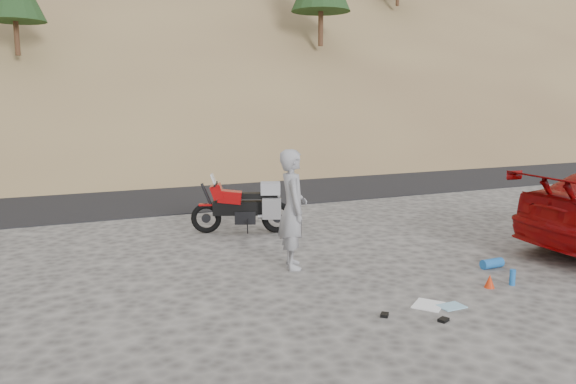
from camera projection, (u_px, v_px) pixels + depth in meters
name	position (u px, v px, depth m)	size (l,w,h in m)	color
ground	(298.00, 278.00, 8.63)	(140.00, 140.00, 0.00)	#474442
road	(172.00, 192.00, 16.75)	(120.00, 7.00, 0.05)	black
motorcycle	(247.00, 207.00, 11.49)	(2.00, 1.04, 1.25)	black
man	(293.00, 267.00, 9.20)	(0.71, 0.46, 1.94)	gray
gear_white_cloth	(428.00, 305.00, 7.48)	(0.41, 0.36, 0.01)	white
gear_blue_mat	(492.00, 263.00, 9.12)	(0.16, 0.16, 0.39)	#1C5CAA
gear_bottle	(512.00, 277.00, 8.28)	(0.09, 0.09, 0.24)	#1C5CAA
gear_funnel	(490.00, 281.00, 8.17)	(0.15, 0.15, 0.19)	red
gear_glove_a	(443.00, 320.00, 6.94)	(0.14, 0.10, 0.04)	black
gear_glove_b	(385.00, 315.00, 7.10)	(0.12, 0.09, 0.04)	black
gear_blue_cloth	(451.00, 306.00, 7.43)	(0.34, 0.25, 0.01)	#85B6CE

